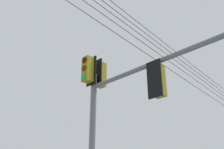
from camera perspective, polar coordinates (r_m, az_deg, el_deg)
signal_mast_assembly at (r=8.07m, az=-0.45°, el=-6.30°), size 0.97×4.97×6.28m
overhead_wire_span at (r=11.56m, az=1.73°, el=11.60°), size 31.88×2.94×1.76m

